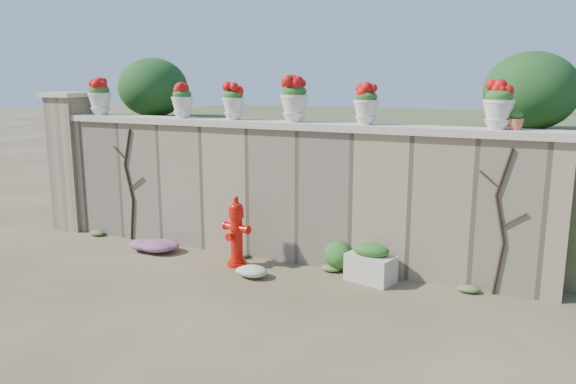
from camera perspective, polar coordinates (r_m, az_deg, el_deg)
The scene contains 21 objects.
ground at distance 7.33m, azimuth -7.37°, elevation -10.48°, with size 80.00×80.00×0.00m, color #4D4126.
stone_wall at distance 8.55m, azimuth -1.10°, elevation -0.18°, with size 8.00×0.40×2.00m, color gray.
wall_cap at distance 8.40m, azimuth -1.13°, elevation 6.85°, with size 8.10×0.52×0.10m, color beige.
gate_pillar at distance 10.96m, azimuth -21.03°, elevation 3.02°, with size 0.72×0.72×2.48m.
raised_fill at distance 11.47m, azimuth 5.95°, elevation 2.78°, with size 9.00×6.00×2.00m, color #384C23.
back_shrub_left at distance 11.11m, azimuth -13.54°, elevation 10.28°, with size 1.30×1.30×1.10m, color #143814.
back_shrub_right at distance 8.72m, azimuth 23.44°, elevation 9.38°, with size 1.30×1.30×1.10m, color #143814.
vine_left at distance 9.83m, azimuth -15.82°, elevation 0.88°, with size 0.60×0.04×1.91m.
vine_right at distance 7.52m, azimuth 20.81°, elevation -2.66°, with size 0.60×0.04×1.91m.
fire_hydrant at distance 8.28m, azimuth -5.26°, elevation -4.00°, with size 0.46×0.32×1.04m.
planter_box at distance 7.78m, azimuth 8.41°, elevation -7.23°, with size 0.72×0.53×0.54m.
green_shrub at distance 8.11m, azimuth 4.83°, elevation -6.16°, with size 0.58×0.52×0.55m, color #1E5119.
magenta_clump at distance 9.25m, azimuth -13.39°, elevation -5.18°, with size 0.93×0.62×0.25m, color #BB25A2.
white_flowers at distance 7.93m, azimuth -3.89°, elevation -7.88°, with size 0.57×0.45×0.20m, color white.
urn_pot_0 at distance 10.34m, azimuth -18.58°, elevation 9.11°, with size 0.39×0.39×0.62m.
urn_pot_1 at distance 9.25m, azimuth -10.69°, elevation 9.07°, with size 0.35×0.35×0.54m.
urn_pot_2 at distance 8.73m, azimuth -5.56°, elevation 9.08°, with size 0.35×0.35×0.54m.
urn_pot_3 at distance 8.26m, azimuth 0.65°, elevation 9.31°, with size 0.41×0.41×0.64m.
urn_pot_4 at distance 7.87m, azimuth 7.93°, elevation 8.77°, with size 0.35×0.35×0.55m.
urn_pot_5 at distance 7.55m, azimuth 20.61°, elevation 8.22°, with size 0.38×0.38×0.60m.
terracotta_pot at distance 7.55m, azimuth 22.13°, elevation 6.67°, with size 0.19×0.19×0.23m.
Camera 1 is at (3.68, -5.72, 2.74)m, focal length 35.00 mm.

